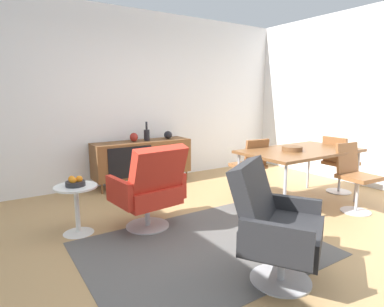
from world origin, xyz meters
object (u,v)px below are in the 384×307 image
object	(u,v)px
dining_chair_front_right	(354,175)
lounge_chair_red	(150,188)
sideboard	(142,158)
vase_sculptural_dark	(134,137)
dining_table	(300,153)
dining_chair_far_end	(339,162)
wooden_bowl_on_table	(292,149)
armchair_black_shell	(274,224)
side_table_round	(77,204)
fruit_bowl	(75,182)
vase_cobalt	(147,134)
dining_chair_back_left	(250,165)
vase_ceramic_small	(168,135)

from	to	relation	value
dining_chair_front_right	lounge_chair_red	bearing A→B (deg)	159.76
sideboard	vase_sculptural_dark	distance (m)	0.38
sideboard	dining_table	bearing A→B (deg)	-56.06
dining_table	dining_chair_far_end	bearing A→B (deg)	-0.00
sideboard	wooden_bowl_on_table	world-z (taller)	wooden_bowl_on_table
dining_table	dining_chair_far_end	xyz separation A→B (m)	(0.89, -0.00, -0.23)
lounge_chair_red	armchair_black_shell	bearing A→B (deg)	-74.98
side_table_round	fruit_bowl	world-z (taller)	fruit_bowl
vase_cobalt	dining_chair_back_left	xyz separation A→B (m)	(0.92, -1.47, -0.35)
vase_sculptural_dark	dining_chair_front_right	size ratio (longest dim) A/B	0.16
dining_table	fruit_bowl	bearing A→B (deg)	166.90
vase_ceramic_small	fruit_bowl	size ratio (longest dim) A/B	0.69
vase_ceramic_small	dining_chair_back_left	bearing A→B (deg)	-70.27
vase_sculptural_dark	dining_chair_back_left	distance (m)	1.89
sideboard	vase_ceramic_small	size ratio (longest dim) A/B	11.59
dining_chair_far_end	dining_chair_front_right	bearing A→B (deg)	-133.69
dining_chair_back_left	armchair_black_shell	xyz separation A→B (m)	(-1.31, -1.66, -0.00)
dining_table	sideboard	bearing A→B (deg)	123.94
armchair_black_shell	sideboard	bearing A→B (deg)	84.55
vase_cobalt	dining_chair_far_end	world-z (taller)	vase_cobalt
dining_chair_front_right	fruit_bowl	world-z (taller)	dining_chair_front_right
dining_chair_front_right	fruit_bowl	size ratio (longest dim) A/B	4.28
wooden_bowl_on_table	fruit_bowl	world-z (taller)	wooden_bowl_on_table
vase_cobalt	wooden_bowl_on_table	bearing A→B (deg)	-61.48
vase_sculptural_dark	side_table_round	xyz separation A→B (m)	(-1.24, -1.39, -0.47)
vase_sculptural_dark	dining_chair_front_right	bearing A→B (deg)	-54.36
vase_ceramic_small	vase_cobalt	bearing A→B (deg)	180.00
vase_cobalt	armchair_black_shell	world-z (taller)	vase_cobalt
dining_chair_front_right	dining_chair_far_end	distance (m)	0.77
vase_sculptural_dark	dining_chair_front_right	world-z (taller)	vase_sculptural_dark
side_table_round	lounge_chair_red	bearing A→B (deg)	-24.25
vase_cobalt	dining_table	bearing A→B (deg)	-57.84
lounge_chair_red	fruit_bowl	size ratio (longest dim) A/B	4.73
vase_cobalt	dining_chair_back_left	bearing A→B (deg)	-57.91
lounge_chair_red	vase_ceramic_small	bearing A→B (deg)	55.69
dining_chair_front_right	dining_chair_back_left	world-z (taller)	same
dining_chair_far_end	fruit_bowl	world-z (taller)	dining_chair_far_end
wooden_bowl_on_table	dining_chair_far_end	distance (m)	1.10
side_table_round	dining_chair_far_end	bearing A→B (deg)	-10.00
sideboard	side_table_round	xyz separation A→B (m)	(-1.38, -1.38, -0.12)
vase_cobalt	dining_chair_far_end	bearing A→B (deg)	-43.12
vase_cobalt	vase_sculptural_dark	distance (m)	0.23
vase_ceramic_small	dining_table	bearing A→B (deg)	-66.52
fruit_bowl	sideboard	bearing A→B (deg)	45.08
vase_cobalt	dining_chair_far_end	xyz separation A→B (m)	(2.16, -2.03, -0.35)
fruit_bowl	vase_sculptural_dark	bearing A→B (deg)	48.10
vase_ceramic_small	wooden_bowl_on_table	xyz separation A→B (m)	(0.71, -2.03, -0.02)
dining_table	dining_chair_front_right	xyz separation A→B (m)	(0.35, -0.56, -0.23)
dining_chair_far_end	vase_ceramic_small	bearing A→B (deg)	131.13
lounge_chair_red	vase_sculptural_dark	bearing A→B (deg)	72.32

